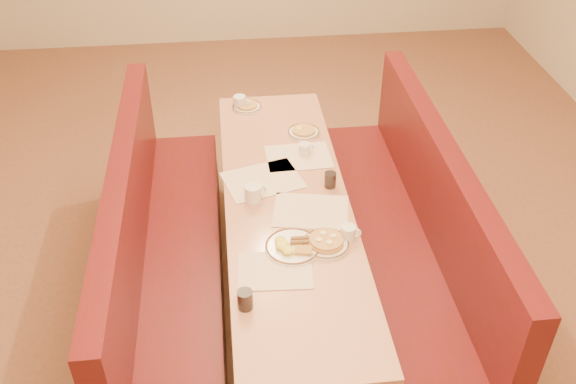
{
  "coord_description": "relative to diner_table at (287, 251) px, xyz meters",
  "views": [
    {
      "loc": [
        -0.31,
        -2.84,
        2.96
      ],
      "look_at": [
        0.0,
        -0.04,
        0.85
      ],
      "focal_mm": 40.0,
      "sensor_mm": 36.0,
      "label": 1
    }
  ],
  "objects": [
    {
      "name": "placemat_far_left",
      "position": [
        -0.12,
        0.22,
        0.38
      ],
      "size": [
        0.51,
        0.43,
        0.0
      ],
      "primitive_type": "cube",
      "rotation": [
        0.0,
        0.0,
        0.27
      ],
      "color": "beige",
      "rests_on": "diner_table"
    },
    {
      "name": "extra_plate_far",
      "position": [
        -0.16,
        1.09,
        0.39
      ],
      "size": [
        0.21,
        0.21,
        0.04
      ],
      "rotation": [
        0.0,
        0.0,
        -0.16
      ],
      "color": "silver",
      "rests_on": "diner_table"
    },
    {
      "name": "soda_tumbler_mid",
      "position": [
        0.26,
        0.12,
        0.42
      ],
      "size": [
        0.07,
        0.07,
        0.09
      ],
      "color": "black",
      "rests_on": "diner_table"
    },
    {
      "name": "placemat_near_left",
      "position": [
        -0.12,
        -0.55,
        0.38
      ],
      "size": [
        0.38,
        0.29,
        0.0
      ],
      "primitive_type": "cube",
      "rotation": [
        0.0,
        0.0,
        -0.06
      ],
      "color": "beige",
      "rests_on": "diner_table"
    },
    {
      "name": "pancake_plate",
      "position": [
        0.16,
        -0.39,
        0.39
      ],
      "size": [
        0.25,
        0.25,
        0.06
      ],
      "rotation": [
        0.0,
        0.0,
        -0.17
      ],
      "color": "silver",
      "rests_on": "diner_table"
    },
    {
      "name": "coffee_mug_b",
      "position": [
        -0.19,
        0.03,
        0.43
      ],
      "size": [
        0.13,
        0.09,
        0.1
      ],
      "rotation": [
        0.0,
        0.0,
        0.39
      ],
      "color": "silver",
      "rests_on": "diner_table"
    },
    {
      "name": "coffee_mug_a",
      "position": [
        0.28,
        -0.35,
        0.42
      ],
      "size": [
        0.11,
        0.08,
        0.08
      ],
      "rotation": [
        0.0,
        0.0,
        -0.14
      ],
      "color": "silver",
      "rests_on": "diner_table"
    },
    {
      "name": "booth_left",
      "position": [
        -0.73,
        0.0,
        -0.01
      ],
      "size": [
        0.55,
        2.5,
        1.05
      ],
      "color": "#4C3326",
      "rests_on": "ground"
    },
    {
      "name": "soda_tumbler_near",
      "position": [
        -0.28,
        -0.77,
        0.43
      ],
      "size": [
        0.07,
        0.07,
        0.1
      ],
      "color": "black",
      "rests_on": "diner_table"
    },
    {
      "name": "booth_right",
      "position": [
        0.73,
        0.0,
        -0.01
      ],
      "size": [
        0.55,
        2.5,
        1.05
      ],
      "color": "#4C3326",
      "rests_on": "ground"
    },
    {
      "name": "eggs_plate",
      "position": [
        -0.02,
        -0.4,
        0.39
      ],
      "size": [
        0.29,
        0.29,
        0.06
      ],
      "rotation": [
        0.0,
        0.0,
        -0.22
      ],
      "color": "silver",
      "rests_on": "diner_table"
    },
    {
      "name": "extra_plate_mid",
      "position": [
        0.19,
        0.71,
        0.39
      ],
      "size": [
        0.22,
        0.22,
        0.04
      ],
      "rotation": [
        0.0,
        0.0,
        -0.05
      ],
      "color": "silver",
      "rests_on": "diner_table"
    },
    {
      "name": "coffee_mug_c",
      "position": [
        0.16,
        0.47,
        0.42
      ],
      "size": [
        0.1,
        0.07,
        0.08
      ],
      "rotation": [
        0.0,
        0.0,
        0.27
      ],
      "color": "silver",
      "rests_on": "diner_table"
    },
    {
      "name": "placemat_far_right",
      "position": [
        0.12,
        0.44,
        0.38
      ],
      "size": [
        0.4,
        0.31,
        0.0
      ],
      "primitive_type": "cube",
      "rotation": [
        0.0,
        0.0,
        0.03
      ],
      "color": "beige",
      "rests_on": "diner_table"
    },
    {
      "name": "diner_table",
      "position": [
        0.0,
        0.0,
        0.0
      ],
      "size": [
        0.7,
        2.5,
        0.75
      ],
      "color": "black",
      "rests_on": "ground"
    },
    {
      "name": "ground",
      "position": [
        0.0,
        0.0,
        -0.37
      ],
      "size": [
        8.0,
        8.0,
        0.0
      ],
      "primitive_type": "plane",
      "color": "#9E6647",
      "rests_on": "ground"
    },
    {
      "name": "placemat_near_right",
      "position": [
        0.12,
        -0.1,
        0.38
      ],
      "size": [
        0.46,
        0.38,
        0.0
      ],
      "primitive_type": "cube",
      "rotation": [
        0.0,
        0.0,
        -0.19
      ],
      "color": "beige",
      "rests_on": "diner_table"
    },
    {
      "name": "coffee_mug_d",
      "position": [
        -0.21,
        1.1,
        0.42
      ],
      "size": [
        0.12,
        0.08,
        0.09
      ],
      "rotation": [
        0.0,
        0.0,
        -0.41
      ],
      "color": "silver",
      "rests_on": "diner_table"
    }
  ]
}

